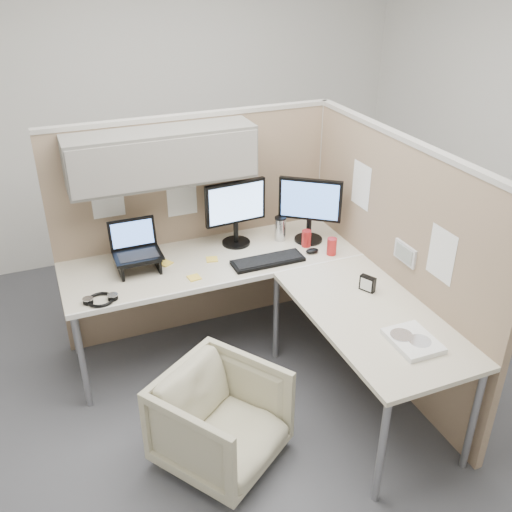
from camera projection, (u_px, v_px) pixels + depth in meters
name	position (u px, v px, depth m)	size (l,w,h in m)	color
ground	(256.00, 387.00, 3.80)	(4.50, 4.50, 0.00)	#424348
partition_back	(181.00, 195.00, 3.88)	(2.00, 0.36, 1.63)	#997E64
partition_right	(390.00, 260.00, 3.66)	(0.07, 2.03, 1.63)	#997E64
desk	(267.00, 286.00, 3.62)	(2.00, 1.98, 0.73)	beige
office_chair	(221.00, 416.00, 3.13)	(0.61, 0.57, 0.62)	beige
monitor_left	(236.00, 208.00, 3.92)	(0.44, 0.20, 0.47)	black
monitor_right	(310.00, 205.00, 3.97)	(0.37, 0.29, 0.47)	black
laptop_station	(137.00, 253.00, 3.67)	(0.30, 0.26, 0.32)	black
keyboard	(268.00, 261.00, 3.80)	(0.49, 0.16, 0.02)	black
mouse	(312.00, 251.00, 3.92)	(0.09, 0.06, 0.03)	black
travel_mug	(280.00, 229.00, 4.07)	(0.08, 0.08, 0.18)	silver
soda_can_green	(332.00, 246.00, 3.88)	(0.07, 0.07, 0.12)	#B21E1E
soda_can_silver	(306.00, 238.00, 3.99)	(0.07, 0.07, 0.12)	#B21E1E
sticky_note_d	(212.00, 259.00, 3.84)	(0.08, 0.08, 0.01)	yellow
sticky_note_c	(166.00, 263.00, 3.79)	(0.08, 0.08, 0.01)	yellow
sticky_note_a	(194.00, 278.00, 3.62)	(0.08, 0.08, 0.01)	yellow
headphones	(101.00, 299.00, 3.38)	(0.20, 0.18, 0.03)	black
paper_stack	(413.00, 341.00, 3.02)	(0.23, 0.29, 0.03)	white
desk_clock	(367.00, 284.00, 3.47)	(0.08, 0.10, 0.10)	black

